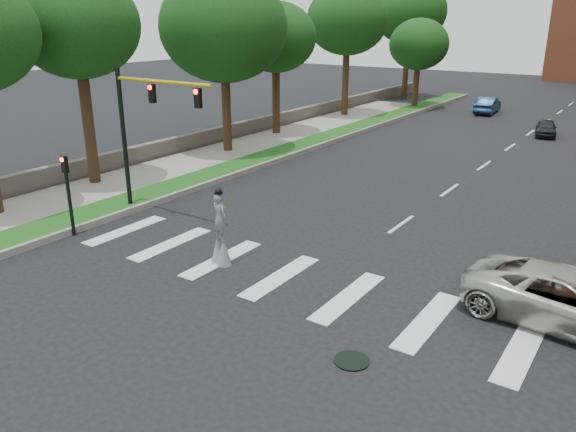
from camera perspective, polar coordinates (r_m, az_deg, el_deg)
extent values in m
plane|color=black|center=(17.50, 0.84, -8.41)|extent=(160.00, 160.00, 0.00)
cube|color=#164B15|center=(39.35, 2.96, 7.66)|extent=(2.00, 60.00, 0.25)
cube|color=gray|center=(38.82, 4.29, 7.49)|extent=(0.20, 60.00, 0.28)
cube|color=gray|center=(33.46, -10.54, 5.17)|extent=(4.00, 60.00, 0.18)
cube|color=#524E46|center=(43.90, -1.86, 9.48)|extent=(0.50, 56.00, 1.10)
cylinder|color=black|center=(14.70, 6.47, -14.40)|extent=(0.90, 0.90, 0.04)
cylinder|color=black|center=(25.68, -16.30, 7.30)|extent=(0.20, 0.20, 6.20)
cylinder|color=gold|center=(23.34, -12.71, 13.17)|extent=(5.20, 0.14, 0.14)
cube|color=black|center=(23.83, -13.64, 12.01)|extent=(0.28, 0.18, 0.75)
cylinder|color=#FF0C0C|center=(23.73, -13.87, 12.58)|extent=(0.18, 0.06, 0.18)
cube|color=black|center=(22.06, -9.14, 11.74)|extent=(0.28, 0.18, 0.75)
cylinder|color=#FF0C0C|center=(21.95, -9.35, 12.35)|extent=(0.18, 0.06, 0.18)
cylinder|color=black|center=(23.50, -21.32, 1.60)|extent=(0.14, 0.14, 3.00)
cube|color=black|center=(23.14, -21.74, 4.90)|extent=(0.25, 0.16, 0.65)
cylinder|color=#FF0C0C|center=(23.04, -22.01, 5.32)|extent=(0.16, 0.05, 0.16)
cylinder|color=#312113|center=(19.72, -6.52, -3.80)|extent=(0.07, 0.07, 0.86)
cylinder|color=#312113|center=(19.95, -7.10, -3.54)|extent=(0.07, 0.07, 0.86)
cone|color=slate|center=(19.68, -6.53, -3.51)|extent=(0.52, 0.52, 1.08)
cone|color=slate|center=(19.91, -7.11, -3.25)|extent=(0.52, 0.52, 1.08)
imported|color=slate|center=(19.37, -6.96, -0.14)|extent=(0.69, 0.52, 1.73)
sphere|color=black|center=(19.08, -7.08, 2.47)|extent=(0.26, 0.26, 0.26)
cylinder|color=black|center=(19.09, -7.07, 2.33)|extent=(0.34, 0.34, 0.02)
cube|color=yellow|center=(19.29, -6.70, 1.29)|extent=(0.22, 0.05, 0.10)
imported|color=#B4B1AA|center=(17.60, 26.68, -7.59)|extent=(5.94, 3.18, 1.59)
imported|color=black|center=(45.48, 24.74, 8.12)|extent=(2.04, 3.67, 1.18)
imported|color=#152B4A|center=(54.56, 19.61, 10.55)|extent=(1.85, 4.55, 1.47)
cylinder|color=#312113|center=(30.08, -19.62, 8.84)|extent=(0.56, 0.56, 6.40)
ellipsoid|color=black|center=(29.66, -20.68, 17.74)|extent=(5.94, 5.94, 5.05)
cylinder|color=#312113|center=(35.93, -6.27, 10.88)|extent=(0.56, 0.56, 5.74)
ellipsoid|color=black|center=(35.53, -6.57, 18.53)|extent=(7.68, 7.68, 6.53)
cylinder|color=#312113|center=(41.47, -1.22, 11.95)|extent=(0.56, 0.56, 5.47)
ellipsoid|color=black|center=(41.13, -1.26, 17.71)|extent=(5.71, 5.71, 4.85)
cylinder|color=#312113|center=(49.80, 5.86, 13.62)|extent=(0.56, 0.56, 6.33)
ellipsoid|color=black|center=(49.55, 6.06, 19.23)|extent=(6.81, 6.81, 5.78)
cylinder|color=#312113|center=(62.56, 11.90, 14.77)|extent=(0.56, 0.56, 6.90)
ellipsoid|color=black|center=(62.39, 12.26, 19.65)|extent=(7.55, 7.55, 6.41)
cylinder|color=#312113|center=(55.89, 12.87, 12.93)|extent=(0.56, 0.56, 4.48)
ellipsoid|color=black|center=(55.62, 13.16, 16.63)|extent=(5.50, 5.50, 4.68)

